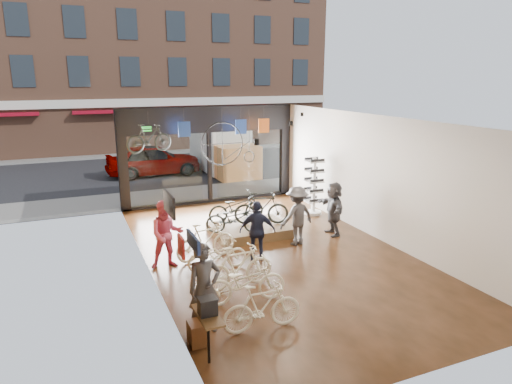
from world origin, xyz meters
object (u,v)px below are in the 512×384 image
box_truck (225,150)px  floor_bike_2 (245,282)px  customer_3 (297,216)px  floor_bike_1 (262,307)px  floor_bike_4 (217,255)px  customer_2 (257,231)px  display_platform (250,230)px  penny_farthing (231,145)px  street_car (153,160)px  display_bike_right (236,208)px  customer_5 (333,209)px  floor_bike_3 (238,267)px  display_bike_left (234,219)px  customer_1 (167,234)px  sunglasses_rack (314,186)px  hung_bike (149,138)px  customer_0 (204,288)px  display_bike_mid (261,208)px  floor_bike_5 (206,241)px

box_truck → floor_bike_2: (-4.23, -13.43, -0.74)m
customer_3 → floor_bike_1: bearing=42.8°
floor_bike_4 → customer_2: bearing=-79.8°
display_platform → penny_farthing: penny_farthing is taller
floor_bike_4 → street_car: bearing=-2.7°
box_truck → display_bike_right: bearing=-107.1°
customer_5 → display_bike_right: bearing=-110.3°
box_truck → floor_bike_3: size_ratio=3.51×
display_bike_left → customer_1: size_ratio=0.94×
floor_bike_2 → customer_5: 5.28m
customer_3 → customer_5: bearing=-178.6°
floor_bike_3 → customer_1: bearing=31.7°
display_platform → sunglasses_rack: (2.97, 1.17, 0.90)m
floor_bike_3 → customer_1: size_ratio=0.97×
floor_bike_4 → customer_5: 4.45m
box_truck → hung_bike: bearing=-126.4°
box_truck → penny_farthing: penny_farthing is taller
floor_bike_3 → sunglasses_rack: size_ratio=0.84×
display_platform → hung_bike: (-2.59, 2.50, 2.78)m
customer_0 → hung_bike: size_ratio=1.17×
floor_bike_3 → customer_5: size_ratio=1.03×
display_platform → display_bike_mid: 0.78m
customer_5 → display_platform: bearing=-103.5°
box_truck → penny_farthing: bearing=-107.3°
display_platform → floor_bike_2: bearing=-113.7°
floor_bike_3 → customer_0: 2.04m
customer_3 → display_bike_right: bearing=-67.8°
box_truck → customer_1: 12.11m
penny_farthing → street_car: bearing=101.2°
floor_bike_2 → customer_2: bearing=-23.2°
box_truck → hung_bike: (-5.02, -6.80, 1.70)m
display_bike_right → customer_3: bearing=-145.4°
street_car → floor_bike_2: bearing=177.2°
floor_bike_4 → penny_farthing: (2.21, 4.97, 2.08)m
customer_5 → sunglasses_rack: (0.53, 2.18, 0.20)m
floor_bike_2 → hung_bike: size_ratio=1.17×
floor_bike_2 → display_bike_mid: display_bike_mid is taller
floor_bike_5 → floor_bike_1: bearing=171.1°
box_truck → display_bike_right: 9.20m
customer_3 → sunglasses_rack: size_ratio=0.85×
floor_bike_2 → display_platform: 4.52m
floor_bike_3 → customer_5: (4.14, 2.39, 0.33)m
street_car → floor_bike_5: bearing=176.2°
floor_bike_3 → hung_bike: bearing=6.0°
customer_2 → floor_bike_3: bearing=77.4°
floor_bike_1 → display_bike_mid: size_ratio=0.94×
customer_3 → sunglasses_rack: 3.23m
floor_bike_3 → hung_bike: (-0.90, 5.90, 2.39)m
customer_1 → customer_2: 2.43m
floor_bike_1 → hung_bike: bearing=8.2°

